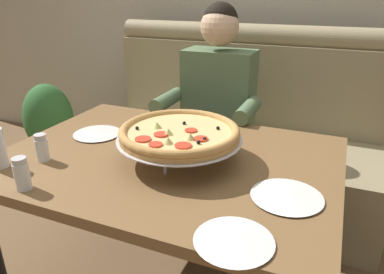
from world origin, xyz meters
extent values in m
cube|color=#998966|center=(0.00, 0.81, 0.23)|extent=(1.81, 0.60, 0.46)
cube|color=#998966|center=(0.00, 1.20, 0.69)|extent=(1.81, 0.18, 0.65)
cylinder|color=#998966|center=(0.00, 1.20, 1.06)|extent=(1.81, 0.14, 0.14)
cube|color=brown|center=(0.00, 0.00, 0.70)|extent=(1.31, 0.95, 0.04)
cylinder|color=black|center=(-0.59, 0.40, 0.34)|extent=(0.06, 0.06, 0.68)
cylinder|color=black|center=(0.59, 0.40, 0.34)|extent=(0.06, 0.06, 0.68)
cube|color=#2D3342|center=(-0.06, 0.56, 0.54)|extent=(0.34, 0.40, 0.15)
cylinder|color=#2D3342|center=(-0.16, 0.31, 0.23)|extent=(0.11, 0.11, 0.46)
cylinder|color=#2D3342|center=(0.04, 0.31, 0.23)|extent=(0.11, 0.11, 0.46)
cube|color=#56704C|center=(-0.06, 0.78, 0.74)|extent=(0.40, 0.22, 0.56)
cylinder|color=#56704C|center=(-0.29, 0.56, 0.76)|extent=(0.08, 0.28, 0.08)
cylinder|color=#56704C|center=(0.17, 0.56, 0.76)|extent=(0.08, 0.28, 0.08)
sphere|color=#DBB28E|center=(-0.06, 0.76, 1.15)|extent=(0.21, 0.21, 0.21)
sphere|color=black|center=(-0.06, 0.77, 1.18)|extent=(0.19, 0.19, 0.19)
cylinder|color=silver|center=(0.06, -0.14, 0.77)|extent=(0.01, 0.01, 0.09)
cylinder|color=silver|center=(-0.05, 0.05, 0.77)|extent=(0.01, 0.01, 0.09)
cylinder|color=silver|center=(0.17, 0.05, 0.77)|extent=(0.01, 0.01, 0.09)
torus|color=silver|center=(0.06, -0.01, 0.80)|extent=(0.26, 0.26, 0.01)
cylinder|color=silver|center=(0.06, -0.01, 0.81)|extent=(0.48, 0.48, 0.00)
cylinder|color=tan|center=(0.06, -0.01, 0.82)|extent=(0.45, 0.45, 0.02)
torus|color=tan|center=(0.06, -0.01, 0.84)|extent=(0.46, 0.46, 0.03)
cylinder|color=#E5C17A|center=(0.06, -0.01, 0.84)|extent=(0.39, 0.39, 0.01)
cylinder|color=red|center=(0.10, 0.00, 0.84)|extent=(0.05, 0.05, 0.01)
cylinder|color=red|center=(0.17, -0.06, 0.84)|extent=(0.05, 0.05, 0.01)
cylinder|color=red|center=(0.02, -0.08, 0.84)|extent=(0.05, 0.05, 0.01)
cylinder|color=red|center=(0.04, -0.17, 0.84)|extent=(0.05, 0.05, 0.01)
cylinder|color=red|center=(0.13, -0.14, 0.84)|extent=(0.06, 0.06, 0.01)
cylinder|color=red|center=(-0.02, -0.14, 0.84)|extent=(0.06, 0.06, 0.01)
sphere|color=black|center=(0.19, 0.06, 0.85)|extent=(0.01, 0.01, 0.01)
sphere|color=black|center=(0.18, -0.06, 0.85)|extent=(0.01, 0.01, 0.01)
sphere|color=black|center=(0.17, -0.10, 0.85)|extent=(0.01, 0.01, 0.01)
sphere|color=black|center=(0.05, 0.06, 0.85)|extent=(0.01, 0.01, 0.01)
sphere|color=black|center=(0.07, -0.13, 0.85)|extent=(0.01, 0.01, 0.01)
sphere|color=black|center=(-0.09, -0.06, 0.85)|extent=(0.01, 0.01, 0.01)
cone|color=#CCC675|center=(0.04, -0.06, 0.85)|extent=(0.04, 0.04, 0.02)
cone|color=#CCC675|center=(-0.03, -0.02, 0.85)|extent=(0.04, 0.04, 0.02)
cone|color=#CCC675|center=(0.13, -0.08, 0.85)|extent=(0.04, 0.04, 0.02)
cone|color=#CCC675|center=(0.07, -0.14, 0.85)|extent=(0.04, 0.04, 0.02)
cylinder|color=white|center=(-0.32, -0.41, 0.77)|extent=(0.05, 0.05, 0.09)
cylinder|color=#4C6633|center=(-0.32, -0.41, 0.75)|extent=(0.04, 0.04, 0.05)
cylinder|color=silver|center=(-0.32, -0.41, 0.82)|extent=(0.05, 0.05, 0.02)
cylinder|color=white|center=(-0.42, -0.22, 0.77)|extent=(0.05, 0.05, 0.09)
cylinder|color=silver|center=(-0.42, -0.22, 0.74)|extent=(0.04, 0.04, 0.05)
cylinder|color=silver|center=(-0.42, -0.22, 0.82)|extent=(0.04, 0.04, 0.02)
cylinder|color=white|center=(0.40, -0.41, 0.72)|extent=(0.15, 0.15, 0.01)
cone|color=white|center=(0.40, -0.41, 0.73)|extent=(0.21, 0.21, 0.01)
cylinder|color=white|center=(-0.39, 0.08, 0.72)|extent=(0.15, 0.15, 0.01)
cone|color=white|center=(-0.39, 0.08, 0.73)|extent=(0.21, 0.21, 0.01)
cylinder|color=white|center=(0.49, -0.13, 0.72)|extent=(0.16, 0.16, 0.01)
cone|color=white|center=(0.49, -0.13, 0.73)|extent=(0.23, 0.23, 0.01)
cylinder|color=brown|center=(-1.38, 0.76, 0.11)|extent=(0.24, 0.24, 0.22)
ellipsoid|color=#336B33|center=(-1.38, 0.76, 0.44)|extent=(0.36, 0.36, 0.52)
camera|label=1|loc=(0.59, -1.15, 1.33)|focal=33.51mm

